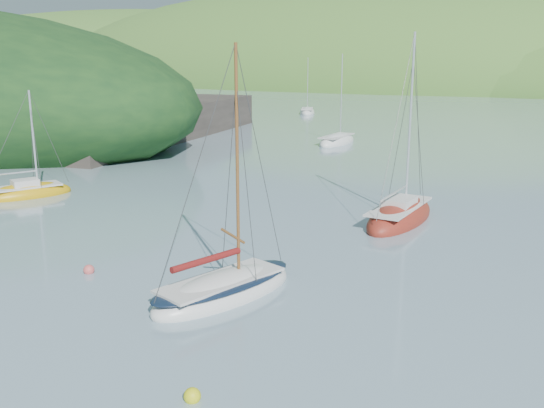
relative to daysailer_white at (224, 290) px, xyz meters
The scene contains 8 objects.
ground 3.29m from the daysailer_white, 120.87° to the right, with size 700.00×700.00×0.00m, color slate.
shoreline_hills 169.98m from the daysailer_white, 93.83° to the left, with size 690.00×135.00×56.00m.
daysailer_white is the anchor object (origin of this frame).
sloop_red 13.28m from the daysailer_white, 79.59° to the left, with size 2.63×7.15×10.49m.
sailboat_yellow 20.78m from the daysailer_white, 159.43° to the left, with size 4.13×5.73×7.08m.
distant_sloop_a 39.51m from the daysailer_white, 107.48° to the left, with size 2.32×6.55×9.35m.
distant_sloop_c 69.87m from the daysailer_white, 113.67° to the left, with size 4.46×6.47×8.74m.
mooring_buoys 2.43m from the daysailer_white, 11.62° to the right, with size 18.03×13.02×0.45m.
Camera 1 is at (13.32, -14.25, 8.57)m, focal length 40.00 mm.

